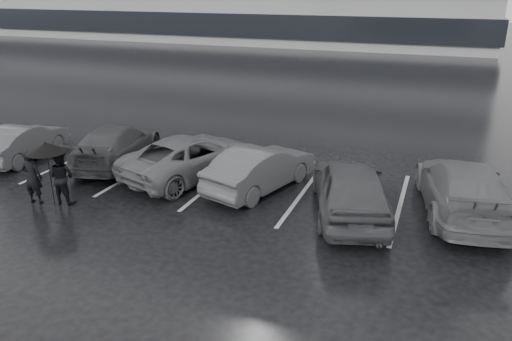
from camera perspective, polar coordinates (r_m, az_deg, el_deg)
The scene contains 11 objects.
ground at distance 12.92m, azimuth -0.24°, elevation -6.22°, with size 160.00×160.00×0.00m, color black.
car_main at distance 13.43m, azimuth 10.72°, elevation -1.95°, with size 1.80×4.47×1.52m, color black.
car_west_a at distance 14.88m, azimuth 0.53°, elevation 0.28°, with size 1.40×4.01×1.32m, color #2E2E30.
car_west_b at distance 16.04m, azimuth -7.51°, elevation 1.65°, with size 2.21×4.79×1.33m, color #434345.
car_west_c at distance 17.76m, azimuth -15.66°, elevation 2.92°, with size 1.86×4.57×1.33m, color black.
car_west_d at distance 19.34m, azimuth -25.07°, elevation 2.99°, with size 1.31×3.74×1.23m, color #2E2E30.
car_east at distance 14.40m, azimuth 22.58°, elevation -1.83°, with size 2.02×4.96×1.44m, color #434345.
pedestrian_left at distance 15.21m, azimuth -24.19°, elevation -0.68°, with size 0.57×0.37×1.56m, color black.
pedestrian_right at distance 14.91m, azimuth -21.36°, elevation -0.71°, with size 0.75×0.58×1.54m, color black.
umbrella at distance 14.68m, azimuth -22.89°, elevation 2.44°, with size 1.08×1.08×1.82m.
stall_stripes at distance 15.30m, azimuth 0.33°, elevation -1.78°, with size 19.72×5.00×0.00m.
Camera 1 is at (4.15, -10.75, 5.83)m, focal length 35.00 mm.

